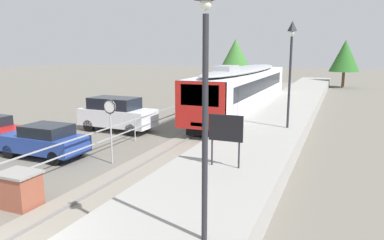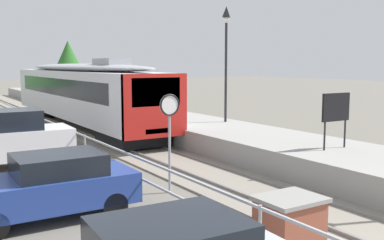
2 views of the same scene
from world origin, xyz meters
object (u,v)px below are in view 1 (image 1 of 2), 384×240
Objects in this scene: platform_lamp_mid_platform at (291,54)px; brick_utility_cabinet at (20,189)px; platform_notice_board at (226,130)px; commuter_train at (244,87)px; parked_hatchback_blue at (44,140)px; platform_lamp_near_end at (205,61)px; parked_suv_white at (117,114)px; speed_limit_sign at (110,115)px.

platform_lamp_mid_platform is 13.47m from brick_utility_cabinet.
platform_notice_board is at bearing 33.44° from brick_utility_cabinet.
commuter_train is 3.45× the size of platform_lamp_mid_platform.
commuter_train is at bearing 119.26° from platform_lamp_mid_platform.
platform_lamp_mid_platform is 4.42× the size of brick_utility_cabinet.
parked_hatchback_blue is at bearing -146.47° from platform_lamp_mid_platform.
platform_lamp_mid_platform is (0.00, 12.26, 0.00)m from platform_lamp_near_end.
speed_limit_sign is at bearing -58.20° from parked_suv_white.
parked_hatchback_blue is at bearing -88.96° from parked_suv_white.
platform_lamp_mid_platform reaches higher than brick_utility_cabinet.
parked_suv_white is at bearing 130.62° from platform_lamp_near_end.
brick_utility_cabinet is (-6.60, 1.23, -4.05)m from platform_lamp_near_end.
platform_lamp_near_end is 1.00× the size of platform_lamp_mid_platform.
commuter_train is 19.00m from brick_utility_cabinet.
parked_hatchback_blue is at bearing -174.42° from speed_limit_sign.
brick_utility_cabinet is 11.00m from parked_suv_white.
speed_limit_sign is 6.73m from parked_suv_white.
platform_lamp_mid_platform is 2.97× the size of platform_notice_board.
platform_lamp_near_end is at bearing -10.55° from brick_utility_cabinet.
platform_lamp_mid_platform is at bearing 59.08° from brick_utility_cabinet.
parked_hatchback_blue is (-8.84, 0.81, -1.40)m from platform_notice_board.
platform_lamp_mid_platform is 12.48m from parked_hatchback_blue.
platform_notice_board is at bearing 102.27° from platform_lamp_near_end.
commuter_train is 3.45× the size of platform_lamp_near_end.
parked_hatchback_blue is (-5.54, -14.34, -1.35)m from commuter_train.
platform_lamp_near_end is at bearing -77.73° from platform_notice_board.
parked_suv_white is (-0.11, 5.98, 0.27)m from parked_hatchback_blue.
commuter_train is 15.25× the size of brick_utility_cabinet.
commuter_train is 3.96× the size of parked_suv_white.
parked_suv_white is at bearing 91.04° from parked_hatchback_blue.
parked_suv_white is at bearing -176.67° from platform_lamp_mid_platform.
brick_utility_cabinet is (-6.60, -11.02, -4.05)m from platform_lamp_mid_platform.
speed_limit_sign is at bearing -98.73° from commuter_train.
commuter_train reaches higher than parked_hatchback_blue.
platform_lamp_near_end is 15.78m from parked_suv_white.
platform_lamp_near_end is at bearing -29.90° from parked_hatchback_blue.
platform_lamp_near_end is (4.36, -20.04, 2.48)m from commuter_train.
commuter_train is 14.18m from speed_limit_sign.
platform_lamp_near_end reaches higher than parked_suv_white.
platform_notice_board is at bearing -37.17° from parked_suv_white.
commuter_train is at bearing 102.27° from platform_lamp_near_end.
platform_lamp_near_end is 12.26m from platform_lamp_mid_platform.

